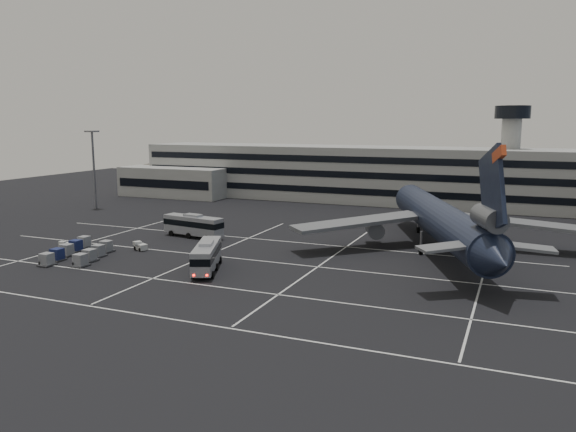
{
  "coord_description": "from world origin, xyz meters",
  "views": [
    {
      "loc": [
        37.91,
        -68.9,
        20.4
      ],
      "look_at": [
        2.77,
        15.13,
        5.0
      ],
      "focal_mm": 35.0,
      "sensor_mm": 36.0,
      "label": 1
    }
  ],
  "objects_px": {
    "trijet_main": "(441,220)",
    "uld_cluster": "(79,252)",
    "bus_far": "(193,225)",
    "tug_a": "(65,245)",
    "bus_near": "(207,255)"
  },
  "relations": [
    {
      "from": "bus_near",
      "to": "bus_far",
      "type": "relative_size",
      "value": 0.97
    },
    {
      "from": "trijet_main",
      "to": "tug_a",
      "type": "bearing_deg",
      "value": 178.49
    },
    {
      "from": "trijet_main",
      "to": "bus_far",
      "type": "distance_m",
      "value": 42.42
    },
    {
      "from": "bus_far",
      "to": "uld_cluster",
      "type": "xyz_separation_m",
      "value": [
        -8.04,
        -19.54,
        -1.38
      ]
    },
    {
      "from": "bus_near",
      "to": "trijet_main",
      "type": "bearing_deg",
      "value": 17.59
    },
    {
      "from": "trijet_main",
      "to": "uld_cluster",
      "type": "distance_m",
      "value": 55.88
    },
    {
      "from": "tug_a",
      "to": "uld_cluster",
      "type": "bearing_deg",
      "value": -40.26
    },
    {
      "from": "uld_cluster",
      "to": "tug_a",
      "type": "bearing_deg",
      "value": 149.6
    },
    {
      "from": "bus_near",
      "to": "tug_a",
      "type": "bearing_deg",
      "value": 151.71
    },
    {
      "from": "bus_near",
      "to": "bus_far",
      "type": "bearing_deg",
      "value": 104.29
    },
    {
      "from": "bus_near",
      "to": "bus_far",
      "type": "height_order",
      "value": "bus_far"
    },
    {
      "from": "trijet_main",
      "to": "tug_a",
      "type": "xyz_separation_m",
      "value": [
        -56.56,
        -20.61,
        -4.7
      ]
    },
    {
      "from": "tug_a",
      "to": "uld_cluster",
      "type": "height_order",
      "value": "uld_cluster"
    },
    {
      "from": "bus_far",
      "to": "tug_a",
      "type": "height_order",
      "value": "bus_far"
    },
    {
      "from": "tug_a",
      "to": "trijet_main",
      "type": "bearing_deg",
      "value": 10.17
    }
  ]
}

